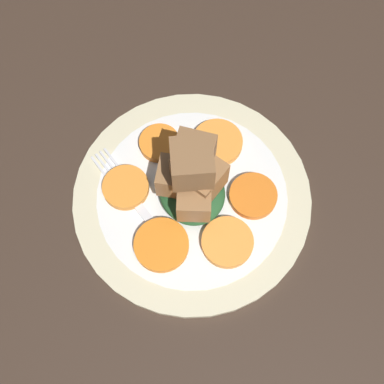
% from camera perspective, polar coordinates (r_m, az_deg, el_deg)
% --- Properties ---
extents(table_slab, '(1.20, 1.20, 0.02)m').
position_cam_1_polar(table_slab, '(0.63, 0.00, -1.05)').
color(table_slab, '#38281E').
rests_on(table_slab, ground).
extents(plate, '(0.31, 0.31, 0.01)m').
position_cam_1_polar(plate, '(0.62, 0.00, -0.55)').
color(plate, beige).
rests_on(plate, table_slab).
extents(carrot_slice_0, '(0.07, 0.07, 0.01)m').
position_cam_1_polar(carrot_slice_0, '(0.64, 3.01, 5.88)').
color(carrot_slice_0, orange).
rests_on(carrot_slice_0, plate).
extents(carrot_slice_1, '(0.05, 0.05, 0.01)m').
position_cam_1_polar(carrot_slice_1, '(0.64, -3.87, 5.81)').
color(carrot_slice_1, orange).
rests_on(carrot_slice_1, plate).
extents(carrot_slice_2, '(0.06, 0.06, 0.01)m').
position_cam_1_polar(carrot_slice_2, '(0.62, -7.86, 0.55)').
color(carrot_slice_2, orange).
rests_on(carrot_slice_2, plate).
extents(carrot_slice_3, '(0.07, 0.07, 0.01)m').
position_cam_1_polar(carrot_slice_3, '(0.59, -3.65, -6.27)').
color(carrot_slice_3, orange).
rests_on(carrot_slice_3, plate).
extents(carrot_slice_4, '(0.06, 0.06, 0.01)m').
position_cam_1_polar(carrot_slice_4, '(0.59, 4.21, -5.95)').
color(carrot_slice_4, orange).
rests_on(carrot_slice_4, plate).
extents(carrot_slice_5, '(0.06, 0.06, 0.01)m').
position_cam_1_polar(carrot_slice_5, '(0.61, 7.24, -0.46)').
color(carrot_slice_5, orange).
rests_on(carrot_slice_5, plate).
extents(center_pile, '(0.10, 0.09, 0.12)m').
position_cam_1_polar(center_pile, '(0.57, 0.02, 1.43)').
color(center_pile, '#235128').
rests_on(center_pile, plate).
extents(fork, '(0.17, 0.07, 0.00)m').
position_cam_1_polar(fork, '(0.61, -6.99, -0.82)').
color(fork, silver).
rests_on(fork, plate).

